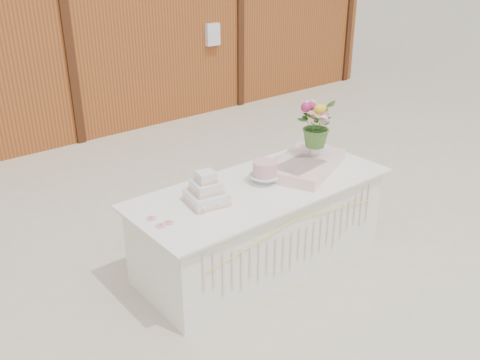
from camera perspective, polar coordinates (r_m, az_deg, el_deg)
name	(u,v)px	position (r m, az deg, el deg)	size (l,w,h in m)	color
ground	(260,260)	(5.08, 2.16, -8.50)	(80.00, 80.00, 0.00)	beige
barn	(15,10)	(9.65, -22.85, 16.39)	(12.60, 4.60, 3.30)	#954C1F
cake_table	(261,224)	(4.88, 2.27, -4.72)	(2.40, 1.00, 0.77)	white
wedding_cake	(206,192)	(4.38, -3.61, -1.34)	(0.36, 0.36, 0.28)	white
pink_cake_stand	(265,171)	(4.73, 2.66, 0.99)	(0.28, 0.28, 0.20)	silver
satin_runner	(306,165)	(5.03, 7.03, 1.61)	(0.84, 0.49, 0.11)	beige
flower_vase	(314,148)	(5.12, 7.92, 3.44)	(0.10, 0.10, 0.13)	silver
bouquet	(316,120)	(5.03, 8.11, 6.38)	(0.38, 0.33, 0.42)	#406B2A
loose_flowers	(157,214)	(4.26, -8.83, -3.65)	(0.15, 0.37, 0.02)	pink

